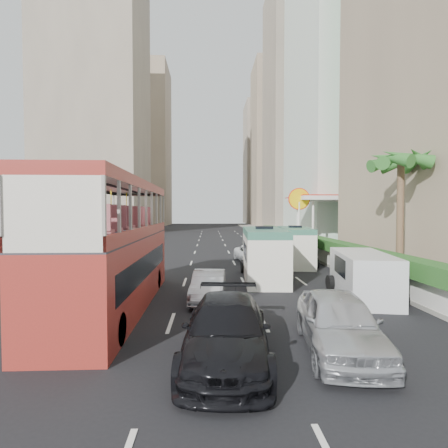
{
  "coord_description": "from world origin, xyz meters",
  "views": [
    {
      "loc": [
        -2.29,
        -13.96,
        3.83
      ],
      "look_at": [
        -1.5,
        4.0,
        3.2
      ],
      "focal_mm": 28.0,
      "sensor_mm": 36.0,
      "label": 1
    }
  ],
  "objects": [
    {
      "name": "hedge",
      "position": [
        6.2,
        14.0,
        1.53
      ],
      "size": [
        1.1,
        44.0,
        0.7
      ],
      "primitive_type": "cube",
      "color": "#2D6626",
      "rests_on": "kerb_wall"
    },
    {
      "name": "van_asset",
      "position": [
        1.0,
        12.65,
        0.0
      ],
      "size": [
        2.58,
        4.68,
        1.24
      ],
      "primitive_type": "imported",
      "rotation": [
        0.0,
        0.0,
        0.12
      ],
      "color": "silver",
      "rests_on": "ground"
    },
    {
      "name": "car_silver_lane_b",
      "position": [
        1.25,
        -4.7,
        0.0
      ],
      "size": [
        2.54,
        5.01,
        1.63
      ],
      "primitive_type": "imported",
      "rotation": [
        0.0,
        0.0,
        -0.13
      ],
      "color": "silver",
      "rests_on": "ground"
    },
    {
      "name": "shell_station",
      "position": [
        10.0,
        23.0,
        2.75
      ],
      "size": [
        6.5,
        8.0,
        5.5
      ],
      "primitive_type": "cube",
      "color": "silver",
      "rests_on": "ground"
    },
    {
      "name": "car_silver_lane_a",
      "position": [
        -2.3,
        0.99,
        0.0
      ],
      "size": [
        1.66,
        3.95,
        1.27
      ],
      "primitive_type": "imported",
      "rotation": [
        0.0,
        0.0,
        -0.08
      ],
      "color": "silver",
      "rests_on": "ground"
    },
    {
      "name": "double_decker_bus",
      "position": [
        -6.0,
        0.0,
        2.53
      ],
      "size": [
        2.5,
        11.0,
        5.06
      ],
      "primitive_type": "cube",
      "color": "#A02B22",
      "rests_on": "ground"
    },
    {
      "name": "tower_left_b",
      "position": [
        -22.0,
        90.0,
        23.0
      ],
      "size": [
        16.0,
        16.0,
        46.0
      ],
      "primitive_type": "cube",
      "color": "tan",
      "rests_on": "ground"
    },
    {
      "name": "sidewalk",
      "position": [
        9.0,
        25.0,
        0.09
      ],
      "size": [
        6.0,
        120.0,
        0.18
      ],
      "primitive_type": "cube",
      "color": "#99968C",
      "rests_on": "ground"
    },
    {
      "name": "panel_van_near",
      "position": [
        4.56,
        1.18,
        1.0
      ],
      "size": [
        2.82,
        5.26,
        2.0
      ],
      "primitive_type": "cube",
      "rotation": [
        0.0,
        0.0,
        -0.17
      ],
      "color": "silver",
      "rests_on": "ground"
    },
    {
      "name": "tower_far_a",
      "position": [
        17.0,
        82.0,
        22.0
      ],
      "size": [
        14.0,
        14.0,
        44.0
      ],
      "primitive_type": "cube",
      "color": "tan",
      "rests_on": "ground"
    },
    {
      "name": "tower_mid",
      "position": [
        18.0,
        58.0,
        25.0
      ],
      "size": [
        16.0,
        16.0,
        50.0
      ],
      "primitive_type": "cube",
      "color": "#A0927E",
      "rests_on": "ground"
    },
    {
      "name": "kerb_wall",
      "position": [
        6.2,
        14.0,
        0.68
      ],
      "size": [
        0.3,
        44.0,
        1.0
      ],
      "primitive_type": "cube",
      "color": "silver",
      "rests_on": "sidewalk"
    },
    {
      "name": "tower_left_a",
      "position": [
        -24.0,
        55.0,
        26.0
      ],
      "size": [
        18.0,
        18.0,
        52.0
      ],
      "primitive_type": "cube",
      "color": "#A0927E",
      "rests_on": "ground"
    },
    {
      "name": "tower_far_b",
      "position": [
        17.0,
        104.0,
        20.0
      ],
      "size": [
        14.0,
        14.0,
        40.0
      ],
      "primitive_type": "cube",
      "color": "#A0927E",
      "rests_on": "ground"
    },
    {
      "name": "panel_van_far",
      "position": [
        4.04,
        19.38,
        1.1
      ],
      "size": [
        2.25,
        5.52,
        2.2
      ],
      "primitive_type": "cube",
      "rotation": [
        0.0,
        0.0,
        0.01
      ],
      "color": "silver",
      "rests_on": "ground"
    },
    {
      "name": "ground_plane",
      "position": [
        0.0,
        0.0,
        0.0
      ],
      "size": [
        200.0,
        200.0,
        0.0
      ],
      "primitive_type": "plane",
      "color": "black",
      "rests_on": "ground"
    },
    {
      "name": "palm_tree",
      "position": [
        7.8,
        4.0,
        3.38
      ],
      "size": [
        0.36,
        0.36,
        6.4
      ],
      "primitive_type": "cylinder",
      "color": "brown",
      "rests_on": "sidewalk"
    },
    {
      "name": "minibus_near",
      "position": [
        0.84,
        5.62,
        1.43
      ],
      "size": [
        2.57,
        6.59,
        2.86
      ],
      "primitive_type": "cube",
      "rotation": [
        0.0,
        0.0,
        -0.06
      ],
      "color": "silver",
      "rests_on": "ground"
    },
    {
      "name": "tower_stripe",
      "position": [
        18.0,
        34.0,
        29.0
      ],
      "size": [
        16.0,
        18.0,
        58.0
      ],
      "primitive_type": "cube",
      "color": "white",
      "rests_on": "ground"
    },
    {
      "name": "car_black",
      "position": [
        -1.84,
        -5.07,
        0.0
      ],
      "size": [
        2.56,
        5.47,
        1.55
      ],
      "primitive_type": "imported",
      "rotation": [
        0.0,
        0.0,
        -0.08
      ],
      "color": "black",
      "rests_on": "ground"
    },
    {
      "name": "minibus_far",
      "position": [
        3.94,
        10.97,
        1.35
      ],
      "size": [
        2.71,
        6.27,
        2.69
      ],
      "primitive_type": "cube",
      "rotation": [
        0.0,
        0.0,
        -0.11
      ],
      "color": "silver",
      "rests_on": "ground"
    }
  ]
}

